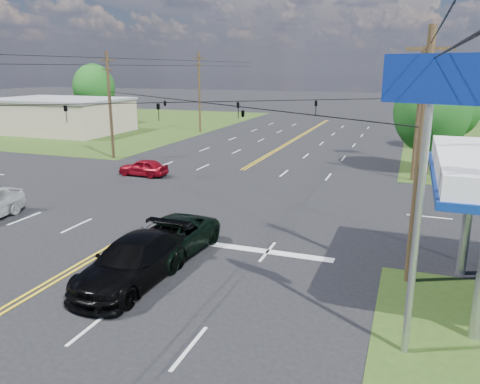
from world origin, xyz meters
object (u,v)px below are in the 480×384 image
at_px(pole_nw, 110,104).
at_px(pickup_dkgreen, 168,239).
at_px(pole_se, 420,157).
at_px(pole_right_far, 418,95).
at_px(pole_ne, 418,113).
at_px(polesign_se, 428,123).
at_px(pole_left_far, 199,91).
at_px(tree_right_b, 455,108).
at_px(retail_nw, 60,116).
at_px(tree_right_a, 432,111).
at_px(tree_far_l, 94,88).
at_px(suv_black, 133,261).

distance_m(pole_nw, pickup_dkgreen, 25.10).
relative_size(pole_se, pole_right_far, 0.95).
relative_size(pole_nw, pole_right_far, 0.95).
distance_m(pole_ne, polesign_se, 23.07).
xyz_separation_m(pole_left_far, tree_right_b, (29.50, -4.00, -0.95)).
height_order(retail_nw, polesign_se, polesign_se).
xyz_separation_m(retail_nw, tree_right_a, (44.00, -10.00, 2.87)).
height_order(pole_left_far, pickup_dkgreen, pole_left_far).
distance_m(pole_se, tree_right_b, 33.19).
height_order(pole_nw, tree_far_l, pole_nw).
xyz_separation_m(pole_ne, tree_right_a, (1.00, 3.00, -0.05)).
relative_size(pole_nw, suv_black, 1.59).
relative_size(pole_ne, tree_right_b, 1.34).
bearing_deg(tree_far_l, tree_right_a, -23.50).
bearing_deg(tree_right_b, pickup_dkgreen, -111.72).
height_order(retail_nw, pole_nw, pole_nw).
distance_m(pole_ne, tree_far_l, 50.54).
xyz_separation_m(tree_far_l, pickup_dkgreen, (35.00, -41.89, -4.40)).
bearing_deg(pole_se, retail_nw, 144.21).
bearing_deg(tree_right_b, pole_right_far, 131.19).
xyz_separation_m(tree_right_a, polesign_se, (-1.00, -26.00, 1.82)).
relative_size(pole_right_far, tree_right_b, 1.41).
bearing_deg(pole_ne, polesign_se, -90.00).
bearing_deg(polesign_se, tree_right_b, 84.74).
bearing_deg(tree_far_l, pickup_dkgreen, -50.12).
distance_m(pole_right_far, tree_right_a, 16.03).
distance_m(tree_right_b, pickup_dkgreen, 36.64).
height_order(pole_ne, tree_far_l, pole_ne).
height_order(pole_right_far, polesign_se, pole_right_far).
distance_m(pole_se, tree_right_a, 21.02).
bearing_deg(tree_right_a, pole_right_far, 93.58).
xyz_separation_m(retail_nw, pole_left_far, (17.00, 6.00, 3.17)).
xyz_separation_m(tree_far_l, suv_black, (35.01, -44.73, -4.33)).
bearing_deg(pole_nw, pole_se, -34.70).
relative_size(retail_nw, suv_black, 2.68).
bearing_deg(pickup_dkgreen, tree_right_a, 67.11).
xyz_separation_m(pole_se, pole_ne, (0.00, 18.00, 0.00)).
height_order(pole_ne, pole_left_far, pole_left_far).
distance_m(tree_far_l, suv_black, 56.96).
distance_m(pole_ne, pole_left_far, 32.20).
xyz_separation_m(tree_right_b, suv_black, (-13.49, -36.73, -3.35)).
xyz_separation_m(pole_se, suv_black, (-9.99, -3.73, -4.05)).
distance_m(pole_ne, suv_black, 24.26).
bearing_deg(pole_right_far, pole_ne, -90.00).
relative_size(pole_ne, pole_left_far, 0.95).
distance_m(pole_nw, suv_black, 27.29).
xyz_separation_m(retail_nw, pole_right_far, (43.00, 6.00, 3.17)).
bearing_deg(pole_right_far, suv_black, -103.78).
height_order(pole_se, pole_left_far, pole_left_far).
bearing_deg(pole_left_far, retail_nw, -160.56).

